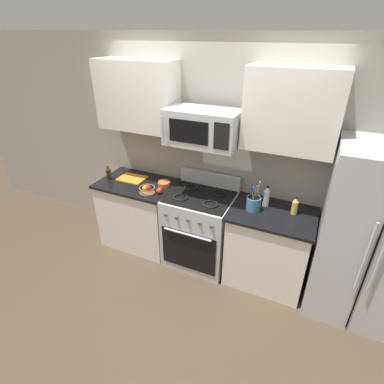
{
  "coord_description": "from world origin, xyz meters",
  "views": [
    {
      "loc": [
        1.16,
        -2.04,
        2.61
      ],
      "look_at": [
        -0.05,
        0.59,
        1.03
      ],
      "focal_mm": 27.94,
      "sensor_mm": 36.0,
      "label": 1
    }
  ],
  "objects_px": {
    "bottle_vinegar": "(266,197)",
    "cutting_board": "(132,178)",
    "bottle_oil": "(295,206)",
    "range_oven": "(200,228)",
    "bottle_soy": "(109,173)",
    "prep_bowl": "(164,184)",
    "fruit_basket": "(147,189)",
    "utensil_crock": "(254,203)",
    "refrigerator": "(368,237)",
    "apple_loose": "(159,191)",
    "microwave": "(203,127)"
  },
  "relations": [
    {
      "from": "refrigerator",
      "to": "cutting_board",
      "type": "relative_size",
      "value": 5.24
    },
    {
      "from": "range_oven",
      "to": "bottle_oil",
      "type": "distance_m",
      "value": 1.16
    },
    {
      "from": "prep_bowl",
      "to": "bottle_oil",
      "type": "bearing_deg",
      "value": 0.3
    },
    {
      "from": "utensil_crock",
      "to": "bottle_vinegar",
      "type": "bearing_deg",
      "value": 53.94
    },
    {
      "from": "range_oven",
      "to": "bottle_soy",
      "type": "relative_size",
      "value": 6.01
    },
    {
      "from": "range_oven",
      "to": "bottle_soy",
      "type": "distance_m",
      "value": 1.36
    },
    {
      "from": "apple_loose",
      "to": "bottle_oil",
      "type": "xyz_separation_m",
      "value": [
        1.5,
        0.2,
        0.06
      ]
    },
    {
      "from": "apple_loose",
      "to": "bottle_vinegar",
      "type": "distance_m",
      "value": 1.22
    },
    {
      "from": "bottle_vinegar",
      "to": "bottle_oil",
      "type": "bearing_deg",
      "value": -8.71
    },
    {
      "from": "refrigerator",
      "to": "microwave",
      "type": "distance_m",
      "value": 1.91
    },
    {
      "from": "range_oven",
      "to": "bottle_vinegar",
      "type": "xyz_separation_m",
      "value": [
        0.72,
        0.12,
        0.55
      ]
    },
    {
      "from": "bottle_vinegar",
      "to": "bottle_oil",
      "type": "height_order",
      "value": "bottle_vinegar"
    },
    {
      "from": "bottle_oil",
      "to": "range_oven",
      "type": "bearing_deg",
      "value": -175.71
    },
    {
      "from": "microwave",
      "to": "bottle_oil",
      "type": "distance_m",
      "value": 1.25
    },
    {
      "from": "cutting_board",
      "to": "bottle_vinegar",
      "type": "distance_m",
      "value": 1.71
    },
    {
      "from": "range_oven",
      "to": "bottle_soy",
      "type": "xyz_separation_m",
      "value": [
        -1.25,
        -0.06,
        0.52
      ]
    },
    {
      "from": "fruit_basket",
      "to": "apple_loose",
      "type": "relative_size",
      "value": 2.58
    },
    {
      "from": "microwave",
      "to": "prep_bowl",
      "type": "bearing_deg",
      "value": 175.55
    },
    {
      "from": "apple_loose",
      "to": "bottle_soy",
      "type": "height_order",
      "value": "bottle_soy"
    },
    {
      "from": "utensil_crock",
      "to": "range_oven",
      "type": "bearing_deg",
      "value": 178.4
    },
    {
      "from": "refrigerator",
      "to": "prep_bowl",
      "type": "relative_size",
      "value": 11.46
    },
    {
      "from": "apple_loose",
      "to": "bottle_soy",
      "type": "distance_m",
      "value": 0.79
    },
    {
      "from": "bottle_vinegar",
      "to": "cutting_board",
      "type": "bearing_deg",
      "value": -177.98
    },
    {
      "from": "utensil_crock",
      "to": "bottle_vinegar",
      "type": "xyz_separation_m",
      "value": [
        0.1,
        0.14,
        0.02
      ]
    },
    {
      "from": "refrigerator",
      "to": "prep_bowl",
      "type": "height_order",
      "value": "refrigerator"
    },
    {
      "from": "fruit_basket",
      "to": "bottle_vinegar",
      "type": "distance_m",
      "value": 1.37
    },
    {
      "from": "bottle_vinegar",
      "to": "prep_bowl",
      "type": "xyz_separation_m",
      "value": [
        -1.24,
        -0.06,
        -0.08
      ]
    },
    {
      "from": "bottle_soy",
      "to": "prep_bowl",
      "type": "relative_size",
      "value": 1.17
    },
    {
      "from": "microwave",
      "to": "bottle_vinegar",
      "type": "relative_size",
      "value": 3.23
    },
    {
      "from": "utensil_crock",
      "to": "refrigerator",
      "type": "bearing_deg",
      "value": 0.0
    },
    {
      "from": "bottle_vinegar",
      "to": "prep_bowl",
      "type": "relative_size",
      "value": 1.53
    },
    {
      "from": "refrigerator",
      "to": "bottle_oil",
      "type": "xyz_separation_m",
      "value": [
        -0.7,
        0.09,
        0.12
      ]
    },
    {
      "from": "range_oven",
      "to": "bottle_oil",
      "type": "relative_size",
      "value": 5.4
    },
    {
      "from": "cutting_board",
      "to": "bottle_soy",
      "type": "relative_size",
      "value": 1.87
    },
    {
      "from": "microwave",
      "to": "utensil_crock",
      "type": "xyz_separation_m",
      "value": [
        0.62,
        -0.05,
        -0.72
      ]
    },
    {
      "from": "prep_bowl",
      "to": "bottle_soy",
      "type": "bearing_deg",
      "value": -170.31
    },
    {
      "from": "bottle_soy",
      "to": "cutting_board",
      "type": "bearing_deg",
      "value": 24.24
    },
    {
      "from": "fruit_basket",
      "to": "cutting_board",
      "type": "distance_m",
      "value": 0.43
    },
    {
      "from": "fruit_basket",
      "to": "prep_bowl",
      "type": "distance_m",
      "value": 0.25
    },
    {
      "from": "range_oven",
      "to": "fruit_basket",
      "type": "height_order",
      "value": "range_oven"
    },
    {
      "from": "refrigerator",
      "to": "utensil_crock",
      "type": "bearing_deg",
      "value": -180.0
    },
    {
      "from": "range_oven",
      "to": "refrigerator",
      "type": "xyz_separation_m",
      "value": [
        1.72,
        -0.02,
        0.41
      ]
    },
    {
      "from": "prep_bowl",
      "to": "microwave",
      "type": "bearing_deg",
      "value": -4.45
    },
    {
      "from": "range_oven",
      "to": "apple_loose",
      "type": "height_order",
      "value": "range_oven"
    },
    {
      "from": "bottle_oil",
      "to": "bottle_soy",
      "type": "relative_size",
      "value": 1.11
    },
    {
      "from": "microwave",
      "to": "bottle_oil",
      "type": "xyz_separation_m",
      "value": [
        1.03,
        0.05,
        -0.72
      ]
    },
    {
      "from": "fruit_basket",
      "to": "cutting_board",
      "type": "relative_size",
      "value": 0.57
    },
    {
      "from": "bottle_soy",
      "to": "prep_bowl",
      "type": "bearing_deg",
      "value": 9.69
    },
    {
      "from": "apple_loose",
      "to": "bottle_oil",
      "type": "bearing_deg",
      "value": 7.67
    },
    {
      "from": "range_oven",
      "to": "bottle_vinegar",
      "type": "distance_m",
      "value": 0.91
    }
  ]
}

